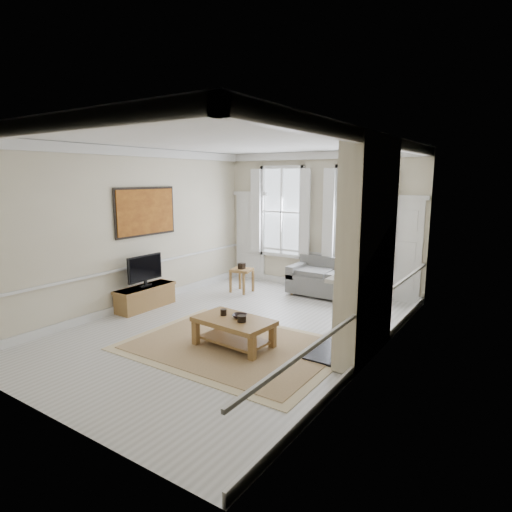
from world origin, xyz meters
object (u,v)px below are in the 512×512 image
Objects in this scene: coffee_table at (234,323)px; tv_stand at (146,297)px; sofa at (332,281)px; side_table at (242,273)px.

coffee_table reaches higher than tv_stand.
tv_stand is (-2.94, -3.12, -0.12)m from sofa.
coffee_table is (1.91, -2.91, -0.06)m from side_table.
side_table is at bearing 66.87° from tv_stand.
sofa reaches higher than coffee_table.
sofa is 3.33× the size of side_table.
side_table is at bearing 127.90° from coffee_table.
side_table is 0.43× the size of coffee_table.
sofa is 1.43× the size of coffee_table.
sofa reaches higher than side_table.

